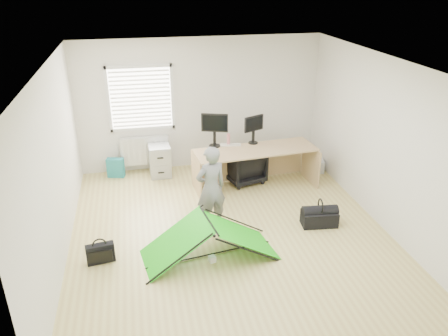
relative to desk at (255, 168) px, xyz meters
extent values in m
plane|color=tan|center=(-0.84, -1.46, -0.39)|extent=(5.50, 5.50, 0.00)
cube|color=silver|center=(-0.84, 1.29, 0.96)|extent=(5.00, 0.02, 2.70)
cube|color=silver|center=(-2.04, 1.25, 1.16)|extent=(1.20, 0.06, 1.20)
cube|color=silver|center=(-2.04, 1.21, 0.06)|extent=(1.00, 0.12, 0.60)
cube|color=tan|center=(0.00, 0.00, 0.00)|extent=(2.37, 0.94, 0.79)
cube|color=#A2A5A8|center=(-1.76, 0.96, -0.07)|extent=(0.43, 0.57, 0.65)
cube|color=black|center=(-0.73, 0.31, 0.63)|extent=(0.51, 0.26, 0.48)
cube|color=black|center=(0.04, 0.32, 0.60)|extent=(0.43, 0.26, 0.41)
cube|color=beige|center=(-0.42, 0.30, 0.40)|extent=(0.41, 0.19, 0.02)
cylinder|color=#B26466|center=(-0.45, 0.34, 0.51)|extent=(0.08, 0.08, 0.23)
imported|color=black|center=(-0.15, 0.29, -0.07)|extent=(0.85, 0.87, 0.65)
imported|color=slate|center=(-1.09, -1.25, 0.31)|extent=(0.59, 0.47, 1.41)
cube|color=#B6BBBF|center=(1.39, 0.45, -0.27)|extent=(0.50, 0.41, 0.25)
cube|color=#1E7981|center=(-2.65, 1.02, -0.19)|extent=(0.36, 0.23, 0.40)
cube|color=black|center=(-2.83, -1.88, -0.24)|extent=(0.41, 0.18, 0.30)
cube|color=silver|center=(-1.25, -2.20, -0.35)|extent=(0.11, 0.11, 0.09)
cube|color=black|center=(0.67, -1.58, -0.27)|extent=(0.61, 0.36, 0.25)
camera|label=1|loc=(-2.16, -7.34, 3.48)|focal=35.00mm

